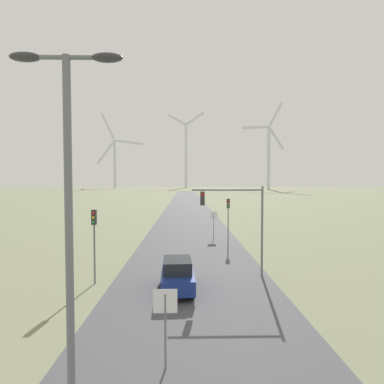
{
  "coord_description": "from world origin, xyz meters",
  "views": [
    {
      "loc": [
        -0.47,
        -0.76,
        6.27
      ],
      "look_at": [
        0.0,
        21.83,
        5.4
      ],
      "focal_mm": 28.0,
      "sensor_mm": 36.0,
      "label": 1
    }
  ],
  "objects_px": {
    "stop_sign_far": "(214,220)",
    "wind_turbine_left": "(186,150)",
    "traffic_light_mast_overhead": "(237,212)",
    "streetlamp": "(69,204)",
    "traffic_light_post_near_left": "(94,230)",
    "car_approaching": "(177,274)",
    "traffic_light_post_near_right": "(228,212)",
    "stop_sign_near": "(165,313)",
    "wind_turbine_far_left": "(115,157)",
    "wind_turbine_center": "(269,151)"
  },
  "relations": [
    {
      "from": "traffic_light_mast_overhead",
      "to": "wind_turbine_far_left",
      "type": "relative_size",
      "value": 0.1
    },
    {
      "from": "traffic_light_post_near_left",
      "to": "wind_turbine_center",
      "type": "height_order",
      "value": "wind_turbine_center"
    },
    {
      "from": "wind_turbine_left",
      "to": "traffic_light_mast_overhead",
      "type": "bearing_deg",
      "value": -89.21
    },
    {
      "from": "car_approaching",
      "to": "stop_sign_near",
      "type": "bearing_deg",
      "value": -91.56
    },
    {
      "from": "traffic_light_post_near_left",
      "to": "car_approaching",
      "type": "bearing_deg",
      "value": -13.08
    },
    {
      "from": "streetlamp",
      "to": "wind_turbine_left",
      "type": "distance_m",
      "value": 249.63
    },
    {
      "from": "traffic_light_post_near_left",
      "to": "streetlamp",
      "type": "bearing_deg",
      "value": -75.61
    },
    {
      "from": "stop_sign_far",
      "to": "traffic_light_post_near_right",
      "type": "distance_m",
      "value": 4.08
    },
    {
      "from": "stop_sign_near",
      "to": "car_approaching",
      "type": "bearing_deg",
      "value": 88.44
    },
    {
      "from": "wind_turbine_far_left",
      "to": "wind_turbine_center",
      "type": "relative_size",
      "value": 1.04
    },
    {
      "from": "wind_turbine_center",
      "to": "stop_sign_near",
      "type": "bearing_deg",
      "value": -106.45
    },
    {
      "from": "wind_turbine_left",
      "to": "traffic_light_post_near_right",
      "type": "bearing_deg",
      "value": -89.01
    },
    {
      "from": "stop_sign_near",
      "to": "stop_sign_far",
      "type": "bearing_deg",
      "value": 80.63
    },
    {
      "from": "car_approaching",
      "to": "wind_turbine_center",
      "type": "relative_size",
      "value": 0.07
    },
    {
      "from": "traffic_light_post_near_right",
      "to": "traffic_light_mast_overhead",
      "type": "xyz_separation_m",
      "value": [
        -0.67,
        -8.97,
        0.92
      ]
    },
    {
      "from": "wind_turbine_center",
      "to": "traffic_light_post_near_right",
      "type": "bearing_deg",
      "value": -106.68
    },
    {
      "from": "car_approaching",
      "to": "traffic_light_post_near_left",
      "type": "bearing_deg",
      "value": 166.92
    },
    {
      "from": "traffic_light_post_near_right",
      "to": "wind_turbine_center",
      "type": "relative_size",
      "value": 0.08
    },
    {
      "from": "streetlamp",
      "to": "traffic_light_post_near_right",
      "type": "distance_m",
      "value": 22.65
    },
    {
      "from": "traffic_light_post_near_left",
      "to": "traffic_light_post_near_right",
      "type": "xyz_separation_m",
      "value": [
        9.58,
        10.27,
        0.03
      ]
    },
    {
      "from": "streetlamp",
      "to": "traffic_light_mast_overhead",
      "type": "distance_m",
      "value": 13.99
    },
    {
      "from": "stop_sign_near",
      "to": "wind_turbine_left",
      "type": "height_order",
      "value": "wind_turbine_left"
    },
    {
      "from": "stop_sign_far",
      "to": "wind_turbine_left",
      "type": "relative_size",
      "value": 0.05
    },
    {
      "from": "streetlamp",
      "to": "traffic_light_mast_overhead",
      "type": "height_order",
      "value": "streetlamp"
    },
    {
      "from": "stop_sign_far",
      "to": "traffic_light_mast_overhead",
      "type": "xyz_separation_m",
      "value": [
        0.37,
        -12.71,
        2.18
      ]
    },
    {
      "from": "stop_sign_near",
      "to": "wind_turbine_left",
      "type": "xyz_separation_m",
      "value": [
        0.79,
        245.29,
        30.29
      ]
    },
    {
      "from": "traffic_light_post_near_left",
      "to": "car_approaching",
      "type": "xyz_separation_m",
      "value": [
        5.05,
        -1.17,
        -2.37
      ]
    },
    {
      "from": "stop_sign_near",
      "to": "stop_sign_far",
      "type": "relative_size",
      "value": 0.92
    },
    {
      "from": "stop_sign_far",
      "to": "wind_turbine_center",
      "type": "distance_m",
      "value": 181.46
    },
    {
      "from": "streetlamp",
      "to": "traffic_light_post_near_left",
      "type": "bearing_deg",
      "value": 104.39
    },
    {
      "from": "car_approaching",
      "to": "wind_turbine_center",
      "type": "height_order",
      "value": "wind_turbine_center"
    },
    {
      "from": "streetlamp",
      "to": "stop_sign_near",
      "type": "bearing_deg",
      "value": 55.95
    },
    {
      "from": "traffic_light_post_near_right",
      "to": "wind_turbine_center",
      "type": "xyz_separation_m",
      "value": [
        52.55,
        175.38,
        23.14
      ]
    },
    {
      "from": "streetlamp",
      "to": "traffic_light_mast_overhead",
      "type": "relative_size",
      "value": 1.54
    },
    {
      "from": "stop_sign_far",
      "to": "wind_turbine_center",
      "type": "height_order",
      "value": "wind_turbine_center"
    },
    {
      "from": "traffic_light_post_near_left",
      "to": "wind_turbine_far_left",
      "type": "bearing_deg",
      "value": 102.97
    },
    {
      "from": "wind_turbine_far_left",
      "to": "wind_turbine_center",
      "type": "height_order",
      "value": "wind_turbine_far_left"
    },
    {
      "from": "traffic_light_mast_overhead",
      "to": "wind_turbine_center",
      "type": "bearing_deg",
      "value": 73.9
    },
    {
      "from": "stop_sign_far",
      "to": "car_approaching",
      "type": "distance_m",
      "value": 15.63
    },
    {
      "from": "traffic_light_post_near_left",
      "to": "wind_turbine_left",
      "type": "height_order",
      "value": "wind_turbine_left"
    },
    {
      "from": "stop_sign_near",
      "to": "wind_turbine_left",
      "type": "relative_size",
      "value": 0.04
    },
    {
      "from": "wind_turbine_left",
      "to": "wind_turbine_center",
      "type": "relative_size",
      "value": 1.08
    },
    {
      "from": "stop_sign_far",
      "to": "traffic_light_mast_overhead",
      "type": "bearing_deg",
      "value": -88.35
    },
    {
      "from": "stop_sign_far",
      "to": "wind_turbine_left",
      "type": "height_order",
      "value": "wind_turbine_left"
    },
    {
      "from": "traffic_light_post_near_left",
      "to": "wind_turbine_left",
      "type": "distance_m",
      "value": 238.8
    },
    {
      "from": "traffic_light_post_near_right",
      "to": "car_approaching",
      "type": "bearing_deg",
      "value": -111.57
    },
    {
      "from": "stop_sign_far",
      "to": "wind_turbine_far_left",
      "type": "xyz_separation_m",
      "value": [
        -62.09,
        218.42,
        23.44
      ]
    },
    {
      "from": "streetlamp",
      "to": "wind_turbine_far_left",
      "type": "bearing_deg",
      "value": 103.04
    },
    {
      "from": "traffic_light_mast_overhead",
      "to": "wind_turbine_center",
      "type": "height_order",
      "value": "wind_turbine_center"
    },
    {
      "from": "wind_turbine_center",
      "to": "traffic_light_mast_overhead",
      "type": "bearing_deg",
      "value": -106.1
    }
  ]
}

